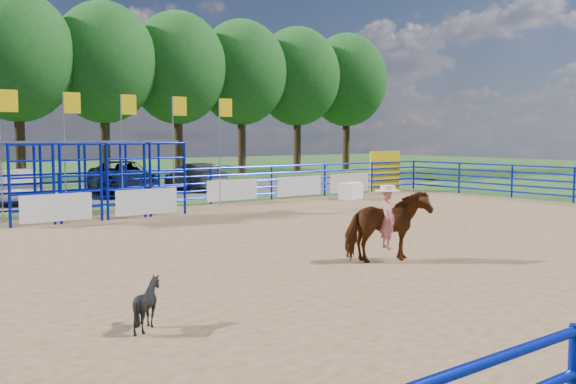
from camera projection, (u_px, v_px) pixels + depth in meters
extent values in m
plane|color=#365D25|center=(312.00, 247.00, 15.93)|extent=(120.00, 120.00, 0.00)
cube|color=#A27951|center=(312.00, 246.00, 15.93)|extent=(30.00, 20.00, 0.02)
cube|color=gray|center=(76.00, 196.00, 29.38)|extent=(40.00, 10.00, 0.01)
cube|color=white|center=(351.00, 191.00, 27.76)|extent=(1.47, 1.12, 0.71)
imported|color=#603113|center=(387.00, 226.00, 13.88)|extent=(2.00, 1.33, 1.55)
imported|color=red|center=(388.00, 190.00, 13.81)|extent=(0.43, 0.54, 1.29)
cylinder|color=white|center=(388.00, 158.00, 13.75)|extent=(0.54, 0.54, 0.12)
imported|color=black|center=(147.00, 304.00, 9.07)|extent=(0.66, 0.59, 0.72)
imported|color=#93969B|center=(13.00, 186.00, 26.19)|extent=(1.88, 4.38, 1.40)
imported|color=black|center=(122.00, 178.00, 30.07)|extent=(3.76, 6.06, 1.56)
imported|color=#5B5B5E|center=(196.00, 176.00, 32.75)|extent=(2.35, 4.91, 1.38)
cube|color=white|center=(57.00, 208.00, 19.73)|extent=(2.20, 0.04, 0.85)
cube|color=white|center=(147.00, 202.00, 21.55)|extent=(2.20, 0.04, 0.85)
cube|color=white|center=(233.00, 190.00, 26.18)|extent=(2.40, 0.04, 0.85)
cube|color=white|center=(300.00, 186.00, 28.30)|extent=(2.40, 0.04, 0.85)
cube|color=beige|center=(350.00, 183.00, 30.12)|extent=(2.40, 0.04, 0.90)
cube|color=yellow|center=(385.00, 171.00, 31.70)|extent=(2.00, 0.12, 2.00)
cylinder|color=#3F2B19|center=(20.00, 142.00, 36.30)|extent=(0.56, 0.56, 4.80)
ellipsoid|color=#1A4D19|center=(17.00, 50.00, 35.85)|extent=(6.40, 6.40, 7.36)
cylinder|color=#3F2B19|center=(105.00, 142.00, 39.32)|extent=(0.56, 0.56, 4.80)
ellipsoid|color=#1A4D19|center=(103.00, 56.00, 38.87)|extent=(6.40, 6.40, 7.36)
cylinder|color=#3F2B19|center=(178.00, 141.00, 42.35)|extent=(0.56, 0.56, 4.80)
ellipsoid|color=#1A4D19|center=(177.00, 62.00, 41.90)|extent=(6.40, 6.40, 7.36)
cylinder|color=#3F2B19|center=(242.00, 141.00, 45.37)|extent=(0.56, 0.56, 4.80)
ellipsoid|color=#1A4D19|center=(241.00, 67.00, 44.92)|extent=(6.40, 6.40, 7.36)
cylinder|color=#3F2B19|center=(297.00, 141.00, 48.40)|extent=(0.56, 0.56, 4.80)
ellipsoid|color=#1A4D19|center=(297.00, 72.00, 47.95)|extent=(6.40, 6.40, 7.36)
cylinder|color=#3F2B19|center=(346.00, 140.00, 51.42)|extent=(0.56, 0.56, 4.80)
ellipsoid|color=#1A4D19|center=(347.00, 75.00, 50.97)|extent=(6.40, 6.40, 7.36)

